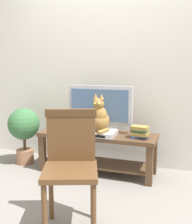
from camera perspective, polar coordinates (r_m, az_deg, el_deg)
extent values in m
plane|color=gray|center=(2.97, -2.54, -15.71)|extent=(12.00, 12.00, 0.00)
cube|color=silver|center=(3.60, 3.12, 11.73)|extent=(7.00, 0.12, 2.80)
cube|color=#513823|center=(3.28, 0.29, -4.70)|extent=(1.37, 0.44, 0.04)
cube|color=#513823|center=(3.46, -10.82, -8.26)|extent=(0.07, 0.07, 0.43)
cube|color=#513823|center=(3.05, 10.79, -10.72)|extent=(0.07, 0.07, 0.43)
cube|color=#513823|center=(3.74, -8.18, -6.76)|extent=(0.07, 0.07, 0.43)
cube|color=#513823|center=(3.38, 11.67, -8.73)|extent=(0.07, 0.07, 0.43)
cube|color=#513823|center=(3.39, 0.28, -10.31)|extent=(1.27, 0.36, 0.02)
cube|color=#B7B7BC|center=(3.35, 0.76, -3.73)|extent=(0.36, 0.20, 0.03)
cube|color=#B7B7BC|center=(3.34, 0.77, -2.93)|extent=(0.06, 0.04, 0.07)
cube|color=#B7B7BC|center=(3.30, 0.78, 1.47)|extent=(0.78, 0.05, 0.45)
cube|color=#4C6B93|center=(3.27, 0.62, 1.40)|extent=(0.70, 0.01, 0.37)
sphere|color=#2672F2|center=(3.21, 6.86, -2.58)|extent=(0.01, 0.01, 0.01)
cube|color=#BCBCC1|center=(3.18, 0.75, -4.29)|extent=(0.36, 0.29, 0.05)
cube|color=black|center=(3.05, -0.13, -4.93)|extent=(0.22, 0.01, 0.03)
ellipsoid|color=olive|center=(3.15, 0.76, -1.83)|extent=(0.22, 0.25, 0.23)
ellipsoid|color=olive|center=(3.11, 0.58, -0.65)|extent=(0.19, 0.16, 0.20)
sphere|color=olive|center=(3.08, 0.51, 1.68)|extent=(0.13, 0.13, 0.13)
cone|color=olive|center=(3.08, -0.09, 3.21)|extent=(0.06, 0.06, 0.07)
cone|color=olive|center=(3.05, 1.13, 3.16)|extent=(0.06, 0.06, 0.07)
sphere|color=#B2C64C|center=(3.03, -0.29, 1.73)|extent=(0.02, 0.02, 0.02)
sphere|color=#B2C64C|center=(3.01, 0.61, 1.68)|extent=(0.02, 0.02, 0.02)
cylinder|color=olive|center=(3.07, 1.41, -3.89)|extent=(0.09, 0.20, 0.04)
cylinder|color=brown|center=(2.13, -10.41, -19.81)|extent=(0.04, 0.04, 0.46)
cylinder|color=brown|center=(2.11, -0.49, -20.00)|extent=(0.04, 0.04, 0.46)
cylinder|color=brown|center=(2.44, -9.12, -15.81)|extent=(0.04, 0.04, 0.46)
cylinder|color=brown|center=(2.42, -0.64, -15.91)|extent=(0.04, 0.04, 0.46)
cube|color=brown|center=(2.16, -5.27, -11.89)|extent=(0.52, 0.52, 0.04)
cube|color=brown|center=(2.26, -5.07, -4.70)|extent=(0.37, 0.17, 0.42)
cube|color=#4D331C|center=(2.22, -5.14, -0.15)|extent=(0.40, 0.18, 0.06)
cube|color=#33477A|center=(3.12, 8.82, -4.92)|extent=(0.20, 0.17, 0.03)
cube|color=olive|center=(3.09, 9.05, -4.39)|extent=(0.18, 0.17, 0.04)
cube|color=#38664C|center=(3.10, 8.82, -3.73)|extent=(0.19, 0.16, 0.03)
cube|color=olive|center=(3.07, 8.90, -3.21)|extent=(0.19, 0.14, 0.04)
cylinder|color=#9E6B4C|center=(3.80, -14.20, -8.71)|extent=(0.22, 0.22, 0.18)
cylinder|color=#332319|center=(3.78, -14.25, -7.55)|extent=(0.20, 0.20, 0.02)
cylinder|color=#4C3823|center=(3.75, -14.31, -6.10)|extent=(0.04, 0.04, 0.18)
sphere|color=#386B3D|center=(3.69, -14.48, -2.37)|extent=(0.40, 0.40, 0.40)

